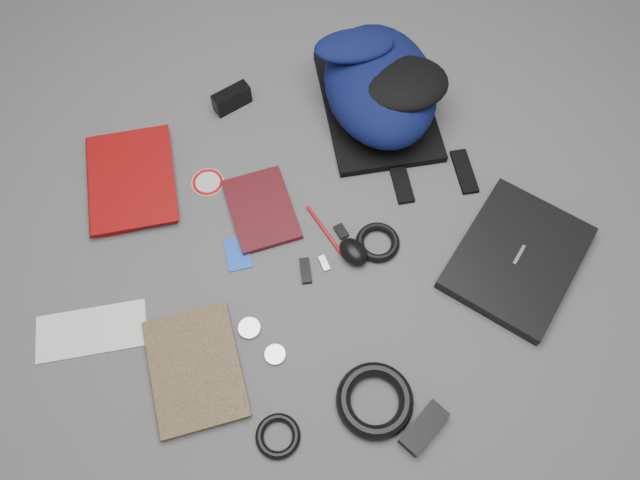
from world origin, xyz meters
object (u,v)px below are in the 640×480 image
textbook_red (88,187)px  compact_camera (232,99)px  laptop (517,258)px  power_brick (424,428)px  dvd_case (261,209)px  comic_book (151,381)px  backpack (380,85)px  mouse (353,252)px

textbook_red → compact_camera: compact_camera is taller
laptop → power_brick: bearing=-179.3°
laptop → dvd_case: (-0.45, 0.43, -0.01)m
textbook_red → compact_camera: (0.43, 0.05, 0.01)m
laptop → textbook_red: bearing=112.7°
textbook_red → dvd_case: bearing=-19.1°
textbook_red → dvd_case: textbook_red is taller
textbook_red → comic_book: 0.53m
backpack → dvd_case: bearing=-142.9°
backpack → dvd_case: (-0.42, -0.12, -0.08)m
textbook_red → mouse: mouse is taller
laptop → textbook_red: size_ratio=1.15×
mouse → compact_camera: bearing=85.6°
laptop → comic_book: bearing=142.4°
comic_book → power_brick: power_brick is taller
compact_camera → laptop: bearing=-67.9°
dvd_case → mouse: bearing=-46.7°
laptop → power_brick: (-0.41, -0.21, -0.00)m
dvd_case → mouse: mouse is taller
backpack → power_brick: backpack is taller
backpack → power_brick: 0.85m
textbook_red → mouse: size_ratio=3.64×
laptop → backpack: bearing=67.5°
backpack → mouse: backpack is taller
compact_camera → mouse: (0.04, -0.54, -0.01)m
textbook_red → power_brick: textbook_red is taller
comic_book → dvd_case: (0.40, 0.25, -0.00)m
laptop → comic_book: laptop is taller
backpack → mouse: 0.45m
comic_book → compact_camera: 0.76m
textbook_red → comic_book: textbook_red is taller
dvd_case → comic_book: bearing=-135.5°
compact_camera → textbook_red: bearing=-176.7°
comic_book → mouse: 0.53m
textbook_red → mouse: bearing=-26.8°
backpack → compact_camera: 0.39m
textbook_red → power_brick: bearing=-47.6°
mouse → textbook_red: bearing=125.2°
backpack → laptop: 0.55m
textbook_red → compact_camera: size_ratio=2.83×
textbook_red → power_brick: 0.98m
comic_book → power_brick: (0.45, -0.38, 0.00)m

